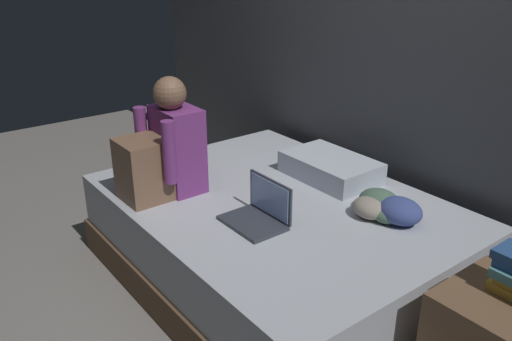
% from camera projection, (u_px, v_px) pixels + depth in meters
% --- Properties ---
extents(ground_plane, '(8.00, 8.00, 0.00)m').
position_uv_depth(ground_plane, '(256.00, 314.00, 2.77)').
color(ground_plane, gray).
extents(wall_back, '(5.60, 0.10, 2.70)m').
position_uv_depth(wall_back, '(426.00, 33.00, 2.92)').
color(wall_back, '#4C4F54').
rests_on(wall_back, ground_plane).
extents(bed, '(2.00, 1.50, 0.51)m').
position_uv_depth(bed, '(276.00, 240.00, 2.99)').
color(bed, brown).
rests_on(bed, ground_plane).
extents(person_sitting, '(0.39, 0.44, 0.66)m').
position_uv_depth(person_sitting, '(164.00, 151.00, 2.88)').
color(person_sitting, '#75337A').
rests_on(person_sitting, bed).
extents(laptop, '(0.32, 0.23, 0.22)m').
position_uv_depth(laptop, '(260.00, 212.00, 2.63)').
color(laptop, '#333842').
rests_on(laptop, bed).
extents(pillow, '(0.56, 0.36, 0.13)m').
position_uv_depth(pillow, '(330.00, 168.00, 3.14)').
color(pillow, silver).
rests_on(pillow, bed).
extents(clothes_pile, '(0.37, 0.26, 0.13)m').
position_uv_depth(clothes_pile, '(385.00, 207.00, 2.67)').
color(clothes_pile, '#4C6B56').
rests_on(clothes_pile, bed).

